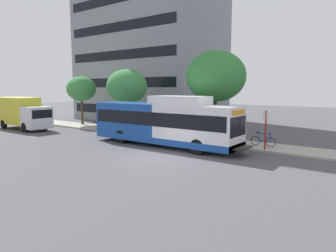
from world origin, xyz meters
TOP-DOWN VIEW (x-y plane):
  - ground_plane at (0.00, 8.00)m, footprint 120.00×120.00m
  - sidewalk_curb at (7.00, 6.00)m, footprint 3.00×56.00m
  - transit_bus at (3.52, 2.16)m, footprint 2.58×12.25m
  - bus_stop_sign_pole at (5.86, -4.47)m, footprint 0.10×0.36m
  - bicycle_parked at (6.89, -3.99)m, footprint 0.52×1.76m
  - street_tree_near_stop at (7.74, 0.24)m, footprint 4.72×4.72m
  - street_tree_mid_block at (7.66, 9.84)m, footprint 3.95×3.95m
  - street_tree_far_block at (7.73, 16.96)m, footprint 3.23×3.23m
  - box_truck_background at (2.05, 19.19)m, footprint 2.32×7.01m
  - lattice_comm_tower at (17.75, 30.70)m, footprint 1.10×1.10m

SIDE VIEW (x-z plane):
  - ground_plane at x=0.00m, z-range 0.00..0.00m
  - sidewalk_curb at x=7.00m, z-range 0.00..0.14m
  - bicycle_parked at x=6.89m, z-range 0.05..1.07m
  - bus_stop_sign_pole at x=5.86m, z-range 0.35..2.95m
  - transit_bus at x=3.52m, z-range -0.12..3.53m
  - box_truck_background at x=2.05m, z-range 0.12..3.37m
  - street_tree_far_block at x=7.73m, z-range 1.43..6.78m
  - street_tree_mid_block at x=7.66m, z-range 1.39..7.27m
  - street_tree_near_stop at x=7.74m, z-range 1.62..8.61m
  - lattice_comm_tower at x=17.75m, z-range -5.51..28.26m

